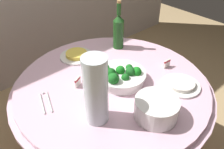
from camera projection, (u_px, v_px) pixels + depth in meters
The scene contains 10 objects.
buffet_table at pixel (112, 124), 1.55m from camera, with size 1.16×1.16×0.74m.
broccoli_bowl at pixel (121, 76), 1.31m from camera, with size 0.28×0.28×0.11m.
plate_stack at pixel (156, 108), 1.09m from camera, with size 0.21×0.21×0.10m.
wine_bottle at pixel (119, 31), 1.58m from camera, with size 0.07×0.07×0.34m.
decorative_fruit_vase at pixel (96, 95), 1.02m from camera, with size 0.11×0.11×0.34m.
serving_tongs at pixel (46, 102), 1.20m from camera, with size 0.09×0.17×0.01m.
food_plate_fried_egg at pixel (77, 55), 1.55m from camera, with size 0.22×0.22×0.03m.
food_plate_rice at pixel (180, 84), 1.29m from camera, with size 0.22×0.22×0.03m.
label_placard_front at pixel (167, 63), 1.44m from camera, with size 0.05×0.01×0.05m.
label_placard_mid at pixel (78, 81), 1.29m from camera, with size 0.05×0.03×0.05m.
Camera 1 is at (-0.70, -0.79, 1.57)m, focal length 37.22 mm.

